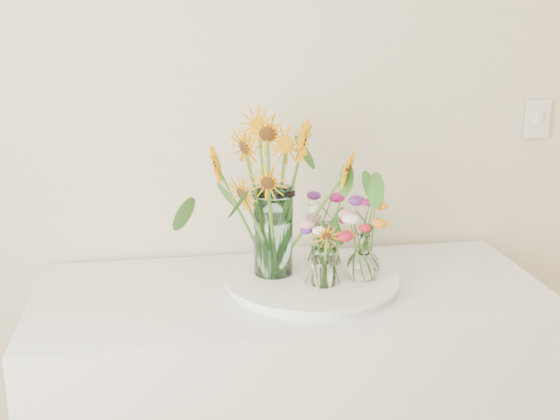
{
  "coord_description": "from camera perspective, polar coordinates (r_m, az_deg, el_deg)",
  "views": [
    {
      "loc": [
        -0.73,
        0.16,
        1.64
      ],
      "look_at": [
        -0.45,
        1.94,
        1.12
      ],
      "focal_mm": 45.0,
      "sensor_mm": 36.0,
      "label": 1
    }
  ],
  "objects": [
    {
      "name": "small_vase_c",
      "position": [
        2.02,
        3.8,
        -2.84
      ],
      "size": [
        0.08,
        0.08,
        0.12
      ],
      "primitive_type": "cylinder",
      "rotation": [
        0.0,
        0.0,
        0.13
      ],
      "color": "white",
      "rests_on": "tray"
    },
    {
      "name": "tray",
      "position": [
        1.95,
        2.57,
        -5.86
      ],
      "size": [
        0.46,
        0.46,
        0.02
      ],
      "primitive_type": "cylinder",
      "color": "white",
      "rests_on": "counter"
    },
    {
      "name": "mason_jar",
      "position": [
        1.92,
        -0.56,
        -1.78
      ],
      "size": [
        0.14,
        0.14,
        0.25
      ],
      "primitive_type": "cylinder",
      "rotation": [
        0.0,
        0.0,
        0.32
      ],
      "color": "#A9E0DD",
      "rests_on": "tray"
    },
    {
      "name": "small_vase_b",
      "position": [
        1.92,
        6.81,
        -3.79
      ],
      "size": [
        0.1,
        0.1,
        0.13
      ],
      "primitive_type": null,
      "rotation": [
        0.0,
        0.0,
        0.1
      ],
      "color": "white",
      "rests_on": "tray"
    },
    {
      "name": "wildflower_posy_a",
      "position": [
        1.86,
        3.59,
        -3.29
      ],
      "size": [
        0.19,
        0.19,
        0.2
      ],
      "primitive_type": null,
      "color": "orange",
      "rests_on": "tray"
    },
    {
      "name": "sunflower_bouquet",
      "position": [
        1.89,
        -0.57,
        1.4
      ],
      "size": [
        0.8,
        0.8,
        0.47
      ],
      "primitive_type": null,
      "rotation": [
        0.0,
        0.0,
        0.32
      ],
      "color": "orange",
      "rests_on": "tray"
    },
    {
      "name": "small_vase_a",
      "position": [
        1.87,
        3.56,
        -4.59
      ],
      "size": [
        0.08,
        0.08,
        0.11
      ],
      "primitive_type": "cylinder",
      "rotation": [
        0.0,
        0.0,
        0.21
      ],
      "color": "white",
      "rests_on": "tray"
    },
    {
      "name": "wildflower_posy_c",
      "position": [
        2.01,
        3.83,
        -1.63
      ],
      "size": [
        0.21,
        0.21,
        0.21
      ],
      "primitive_type": null,
      "color": "orange",
      "rests_on": "tray"
    },
    {
      "name": "wildflower_posy_b",
      "position": [
        1.91,
        6.85,
        -2.52
      ],
      "size": [
        0.19,
        0.19,
        0.22
      ],
      "primitive_type": null,
      "color": "orange",
      "rests_on": "tray"
    }
  ]
}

